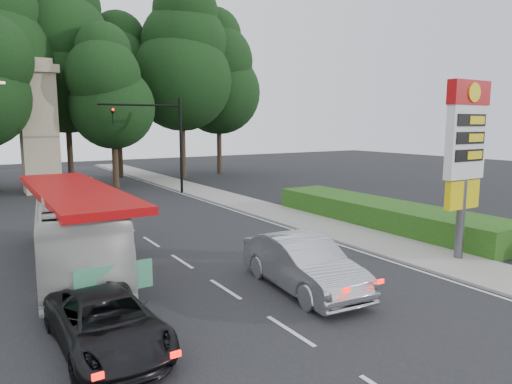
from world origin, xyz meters
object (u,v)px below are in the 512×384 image
gas_station_pylon (466,146)px  monument (39,126)px  suv_charcoal (107,322)px  sedan_silver (303,264)px  transit_bus (76,227)px  traffic_signal_mast (164,132)px

gas_station_pylon → monument: (-11.20, 28.01, 0.66)m
gas_station_pylon → suv_charcoal: size_ratio=1.46×
gas_station_pylon → sedan_silver: gas_station_pylon is taller
sedan_silver → suv_charcoal: sedan_silver is taller
sedan_silver → transit_bus: bearing=136.8°
transit_bus → sedan_silver: size_ratio=2.05×
traffic_signal_mast → suv_charcoal: bearing=-114.2°
gas_station_pylon → suv_charcoal: bearing=179.6°
traffic_signal_mast → transit_bus: traffic_signal_mast is taller
gas_station_pylon → suv_charcoal: 13.91m
traffic_signal_mast → sedan_silver: bearing=-99.5°
gas_station_pylon → suv_charcoal: gas_station_pylon is taller
gas_station_pylon → traffic_signal_mast: size_ratio=0.95×
gas_station_pylon → traffic_signal_mast: traffic_signal_mast is taller
traffic_signal_mast → monument: monument is taller
monument → sedan_silver: (4.13, -27.28, -4.25)m
monument → suv_charcoal: (-2.18, -27.92, -4.45)m
sedan_silver → monument: bearing=103.9°
traffic_signal_mast → monument: bearing=142.0°
traffic_signal_mast → sedan_silver: 21.91m
traffic_signal_mast → transit_bus: 17.80m
monument → traffic_signal_mast: bearing=-38.0°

